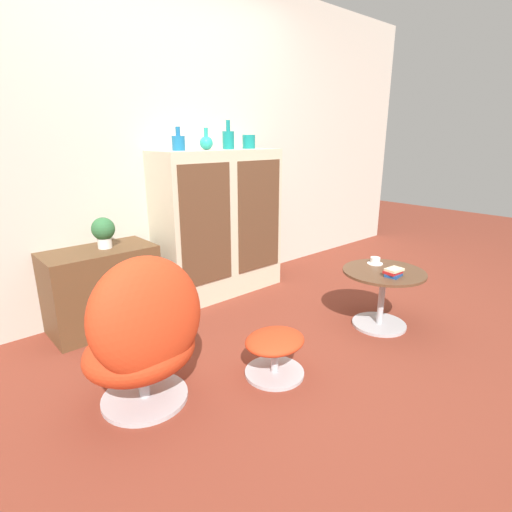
{
  "coord_description": "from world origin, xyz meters",
  "views": [
    {
      "loc": [
        -1.67,
        -1.43,
        1.34
      ],
      "look_at": [
        0.07,
        0.51,
        0.55
      ],
      "focal_mm": 28.0,
      "sensor_mm": 36.0,
      "label": 1
    }
  ],
  "objects_px": {
    "tv_console": "(102,289)",
    "teacup": "(375,261)",
    "vase_leftmost": "(178,142)",
    "book_stack": "(393,272)",
    "egg_chair": "(144,336)",
    "potted_plant": "(103,231)",
    "sideboard": "(219,224)",
    "ottoman": "(275,347)",
    "vase_inner_right": "(228,139)",
    "vase_rightmost": "(249,142)",
    "vase_inner_left": "(206,142)",
    "coffee_table": "(382,290)"
  },
  "relations": [
    {
      "from": "tv_console",
      "to": "teacup",
      "type": "height_order",
      "value": "tv_console"
    },
    {
      "from": "vase_leftmost",
      "to": "book_stack",
      "type": "relative_size",
      "value": 1.37
    },
    {
      "from": "tv_console",
      "to": "egg_chair",
      "type": "relative_size",
      "value": 0.89
    },
    {
      "from": "teacup",
      "to": "potted_plant",
      "type": "bearing_deg",
      "value": 141.98
    },
    {
      "from": "sideboard",
      "to": "teacup",
      "type": "xyz_separation_m",
      "value": [
        0.54,
        -1.19,
        -0.17
      ]
    },
    {
      "from": "sideboard",
      "to": "potted_plant",
      "type": "bearing_deg",
      "value": 179.52
    },
    {
      "from": "ottoman",
      "to": "potted_plant",
      "type": "distance_m",
      "value": 1.43
    },
    {
      "from": "egg_chair",
      "to": "potted_plant",
      "type": "bearing_deg",
      "value": 76.81
    },
    {
      "from": "ottoman",
      "to": "vase_inner_right",
      "type": "xyz_separation_m",
      "value": [
        0.67,
        1.25,
        1.13
      ]
    },
    {
      "from": "book_stack",
      "to": "tv_console",
      "type": "bearing_deg",
      "value": 135.16
    },
    {
      "from": "egg_chair",
      "to": "vase_inner_right",
      "type": "height_order",
      "value": "vase_inner_right"
    },
    {
      "from": "ottoman",
      "to": "tv_console",
      "type": "bearing_deg",
      "value": 111.09
    },
    {
      "from": "vase_inner_right",
      "to": "teacup",
      "type": "bearing_deg",
      "value": -70.41
    },
    {
      "from": "potted_plant",
      "to": "vase_leftmost",
      "type": "bearing_deg",
      "value": -0.4
    },
    {
      "from": "vase_rightmost",
      "to": "book_stack",
      "type": "distance_m",
      "value": 1.65
    },
    {
      "from": "tv_console",
      "to": "vase_rightmost",
      "type": "relative_size",
      "value": 6.42
    },
    {
      "from": "vase_leftmost",
      "to": "vase_inner_right",
      "type": "relative_size",
      "value": 0.75
    },
    {
      "from": "vase_leftmost",
      "to": "tv_console",
      "type": "bearing_deg",
      "value": 179.66
    },
    {
      "from": "tv_console",
      "to": "vase_leftmost",
      "type": "bearing_deg",
      "value": -0.34
    },
    {
      "from": "sideboard",
      "to": "ottoman",
      "type": "xyz_separation_m",
      "value": [
        -0.55,
        -1.25,
        -0.44
      ]
    },
    {
      "from": "ottoman",
      "to": "vase_inner_right",
      "type": "relative_size",
      "value": 1.59
    },
    {
      "from": "sideboard",
      "to": "vase_inner_right",
      "type": "relative_size",
      "value": 5.35
    },
    {
      "from": "vase_inner_left",
      "to": "teacup",
      "type": "relative_size",
      "value": 1.47
    },
    {
      "from": "sideboard",
      "to": "book_stack",
      "type": "relative_size",
      "value": 9.72
    },
    {
      "from": "sideboard",
      "to": "teacup",
      "type": "distance_m",
      "value": 1.32
    },
    {
      "from": "ottoman",
      "to": "vase_rightmost",
      "type": "height_order",
      "value": "vase_rightmost"
    },
    {
      "from": "tv_console",
      "to": "sideboard",
      "type": "bearing_deg",
      "value": -0.43
    },
    {
      "from": "sideboard",
      "to": "potted_plant",
      "type": "distance_m",
      "value": 0.99
    },
    {
      "from": "teacup",
      "to": "coffee_table",
      "type": "bearing_deg",
      "value": -124.44
    },
    {
      "from": "ottoman",
      "to": "vase_inner_right",
      "type": "bearing_deg",
      "value": 61.76
    },
    {
      "from": "potted_plant",
      "to": "teacup",
      "type": "relative_size",
      "value": 1.9
    },
    {
      "from": "book_stack",
      "to": "ottoman",
      "type": "bearing_deg",
      "value": 169.92
    },
    {
      "from": "vase_rightmost",
      "to": "ottoman",
      "type": "bearing_deg",
      "value": -125.55
    },
    {
      "from": "vase_inner_left",
      "to": "vase_rightmost",
      "type": "bearing_deg",
      "value": 0.0
    },
    {
      "from": "potted_plant",
      "to": "vase_inner_right",
      "type": "bearing_deg",
      "value": -0.23
    },
    {
      "from": "vase_inner_left",
      "to": "vase_inner_right",
      "type": "xyz_separation_m",
      "value": [
        0.22,
        0.0,
        0.02
      ]
    },
    {
      "from": "sideboard",
      "to": "ottoman",
      "type": "distance_m",
      "value": 1.44
    },
    {
      "from": "vase_rightmost",
      "to": "potted_plant",
      "type": "relative_size",
      "value": 0.53
    },
    {
      "from": "egg_chair",
      "to": "vase_inner_left",
      "type": "relative_size",
      "value": 4.94
    },
    {
      "from": "coffee_table",
      "to": "tv_console",
      "type": "bearing_deg",
      "value": 138.44
    },
    {
      "from": "ottoman",
      "to": "vase_inner_left",
      "type": "bearing_deg",
      "value": 70.16
    },
    {
      "from": "potted_plant",
      "to": "teacup",
      "type": "xyz_separation_m",
      "value": [
        1.53,
        -1.2,
        -0.26
      ]
    },
    {
      "from": "ottoman",
      "to": "teacup",
      "type": "xyz_separation_m",
      "value": [
        1.1,
        0.06,
        0.27
      ]
    },
    {
      "from": "coffee_table",
      "to": "vase_rightmost",
      "type": "xyz_separation_m",
      "value": [
        -0.11,
        1.32,
        1.01
      ]
    },
    {
      "from": "tv_console",
      "to": "ottoman",
      "type": "height_order",
      "value": "tv_console"
    },
    {
      "from": "teacup",
      "to": "egg_chair",
      "type": "bearing_deg",
      "value": 174.38
    },
    {
      "from": "vase_inner_right",
      "to": "vase_rightmost",
      "type": "xyz_separation_m",
      "value": [
        0.22,
        0.0,
        -0.02
      ]
    },
    {
      "from": "vase_leftmost",
      "to": "sideboard",
      "type": "bearing_deg",
      "value": -0.63
    },
    {
      "from": "vase_rightmost",
      "to": "teacup",
      "type": "height_order",
      "value": "vase_rightmost"
    },
    {
      "from": "sideboard",
      "to": "ottoman",
      "type": "bearing_deg",
      "value": -113.91
    }
  ]
}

